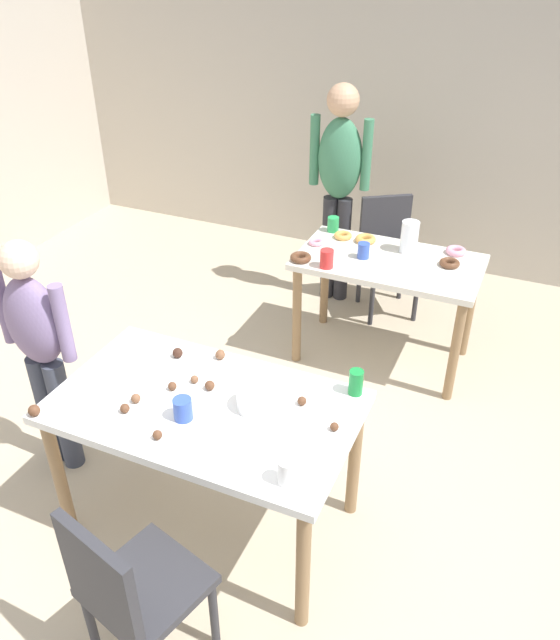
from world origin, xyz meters
TOP-DOWN VIEW (x-y plane):
  - ground_plane at (0.00, 0.00)m, footprint 6.40×6.40m
  - wall_back at (0.00, 3.20)m, footprint 6.40×0.10m
  - dining_table_near at (-0.10, -0.12)m, footprint 1.35×0.79m
  - dining_table_far at (0.28, 1.60)m, footprint 1.16×0.65m
  - chair_near_table at (0.00, -0.89)m, footprint 0.49×0.49m
  - chair_far_table at (0.10, 2.27)m, footprint 0.55×0.55m
  - person_girl_near at (-1.06, -0.08)m, footprint 0.45×0.21m
  - person_adult_far at (-0.30, 2.26)m, footprint 0.45×0.23m
  - mixing_bowl at (0.12, -0.04)m, footprint 0.17×0.17m
  - soda_can at (0.49, 0.23)m, footprint 0.07×0.07m
  - fork_near at (-0.60, 0.11)m, footprint 0.17×0.02m
  - cup_near_0 at (0.42, -0.39)m, footprint 0.07×0.07m
  - cup_near_1 at (-0.13, -0.24)m, footprint 0.08×0.08m
  - cake_ball_0 at (-0.12, -0.02)m, footprint 0.05×0.05m
  - cake_ball_1 at (0.30, 0.05)m, footprint 0.04×0.04m
  - cake_ball_2 at (-0.73, -0.48)m, footprint 0.05×0.05m
  - cake_ball_3 at (-0.38, -0.23)m, footprint 0.04×0.04m
  - cake_ball_4 at (-0.16, -0.39)m, footprint 0.04×0.04m
  - cake_ball_5 at (-0.20, 0.22)m, footprint 0.05×0.05m
  - cake_ball_6 at (0.49, -0.05)m, footprint 0.04×0.04m
  - cake_ball_7 at (-0.39, -0.30)m, footprint 0.04×0.04m
  - cake_ball_8 at (-0.21, 0.00)m, footprint 0.04×0.04m
  - cake_ball_9 at (-0.39, 0.14)m, footprint 0.05×0.05m
  - cake_ball_10 at (-0.28, -0.09)m, footprint 0.04×0.04m
  - pitcher_far at (0.35, 1.76)m, footprint 0.11×0.11m
  - cup_far_0 at (-0.05, 1.34)m, footprint 0.08×0.08m
  - cup_far_1 at (0.11, 1.55)m, footprint 0.08×0.08m
  - cup_far_2 at (-0.20, 1.86)m, footprint 0.08×0.08m
  - donut_far_0 at (-0.10, 1.78)m, footprint 0.12×0.12m
  - donut_far_1 at (0.64, 1.66)m, footprint 0.13×0.13m
  - donut_far_2 at (-0.23, 1.62)m, footprint 0.10×0.10m
  - donut_far_3 at (-0.24, 1.36)m, footprint 0.14×0.14m
  - donut_far_4 at (0.64, 1.85)m, footprint 0.13×0.13m
  - donut_far_5 at (0.06, 1.79)m, footprint 0.14×0.14m

SIDE VIEW (x-z plane):
  - ground_plane at x=0.00m, z-range 0.00..0.00m
  - chair_near_table at x=0.00m, z-range 0.06..0.93m
  - chair_far_table at x=0.10m, z-range 0.06..0.93m
  - dining_table_far at x=0.28m, z-range 0.26..1.01m
  - dining_table_near at x=-0.10m, z-range 0.28..1.03m
  - fork_near at x=-0.60m, z-range 0.75..0.76m
  - donut_far_2 at x=-0.23m, z-range 0.75..0.78m
  - donut_far_0 at x=-0.10m, z-range 0.75..0.79m
  - cake_ball_8 at x=-0.21m, z-range 0.75..0.79m
  - donut_far_1 at x=0.64m, z-range 0.75..0.79m
  - cake_ball_6 at x=0.49m, z-range 0.75..0.79m
  - donut_far_4 at x=0.64m, z-range 0.75..0.79m
  - donut_far_3 at x=-0.24m, z-range 0.75..0.79m
  - cake_ball_10 at x=-0.28m, z-range 0.75..0.79m
  - cake_ball_4 at x=-0.16m, z-range 0.75..0.79m
  - donut_far_5 at x=0.06m, z-range 0.75..0.79m
  - cake_ball_1 at x=0.30m, z-range 0.75..0.79m
  - cake_ball_7 at x=-0.39m, z-range 0.75..0.79m
  - cake_ball_3 at x=-0.38m, z-range 0.75..0.79m
  - cake_ball_0 at x=-0.12m, z-range 0.75..0.80m
  - cake_ball_5 at x=-0.20m, z-range 0.75..0.80m
  - cake_ball_9 at x=-0.39m, z-range 0.75..0.80m
  - cake_ball_2 at x=-0.73m, z-range 0.75..0.80m
  - mixing_bowl at x=0.12m, z-range 0.75..0.83m
  - person_girl_near at x=-1.06m, z-range 0.12..1.47m
  - cup_far_1 at x=0.11m, z-range 0.75..0.85m
  - cup_near_1 at x=-0.13m, z-range 0.75..0.85m
  - cup_far_2 at x=-0.20m, z-range 0.75..0.85m
  - cup_near_0 at x=0.42m, z-range 0.75..0.86m
  - cup_far_0 at x=-0.05m, z-range 0.75..0.87m
  - soda_can at x=0.49m, z-range 0.75..0.87m
  - pitcher_far at x=0.35m, z-range 0.75..0.96m
  - person_adult_far at x=-0.30m, z-range 0.18..1.83m
  - wall_back at x=0.00m, z-range 0.00..2.60m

